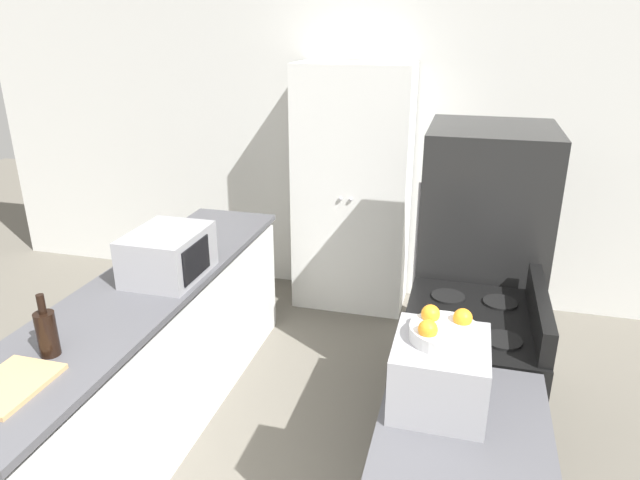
{
  "coord_description": "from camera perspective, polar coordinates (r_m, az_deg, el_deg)",
  "views": [
    {
      "loc": [
        0.78,
        -1.0,
        2.22
      ],
      "look_at": [
        0.0,
        1.93,
        1.05
      ],
      "focal_mm": 32.0,
      "sensor_mm": 36.0,
      "label": 1
    }
  ],
  "objects": [
    {
      "name": "wall_back",
      "position": [
        4.71,
        5.13,
        9.69
      ],
      "size": [
        7.0,
        0.06,
        2.6
      ],
      "color": "silver",
      "rests_on": "ground_plane"
    },
    {
      "name": "counter_left",
      "position": [
        3.42,
        -16.55,
        -11.41
      ],
      "size": [
        0.6,
        2.63,
        0.9
      ],
      "color": "silver",
      "rests_on": "ground_plane"
    },
    {
      "name": "pantry_cabinet",
      "position": [
        4.53,
        3.25,
        4.98
      ],
      "size": [
        0.89,
        0.49,
        1.94
      ],
      "color": "silver",
      "rests_on": "ground_plane"
    },
    {
      "name": "stove",
      "position": [
        3.07,
        14.3,
        -14.77
      ],
      "size": [
        0.66,
        0.78,
        1.06
      ],
      "color": "black",
      "rests_on": "ground_plane"
    },
    {
      "name": "refrigerator",
      "position": [
        3.59,
        15.64,
        -2.41
      ],
      "size": [
        0.73,
        0.75,
        1.67
      ],
      "color": "black",
      "rests_on": "ground_plane"
    },
    {
      "name": "microwave",
      "position": [
        3.23,
        -14.95,
        -1.37
      ],
      "size": [
        0.38,
        0.48,
        0.26
      ],
      "color": "#939399",
      "rests_on": "counter_left"
    },
    {
      "name": "wine_bottle",
      "position": [
        2.67,
        -25.65,
        -8.32
      ],
      "size": [
        0.08,
        0.08,
        0.28
      ],
      "color": "black",
      "rests_on": "counter_left"
    },
    {
      "name": "toaster_oven",
      "position": [
        2.17,
        11.82,
        -12.84
      ],
      "size": [
        0.34,
        0.37,
        0.26
      ],
      "color": "#939399",
      "rests_on": "counter_right"
    },
    {
      "name": "fruit_bowl",
      "position": [
        2.1,
        12.27,
        -8.8
      ],
      "size": [
        0.25,
        0.25,
        0.1
      ],
      "color": "silver",
      "rests_on": "toaster_oven"
    },
    {
      "name": "cutting_board",
      "position": [
        2.56,
        -28.65,
        -12.67
      ],
      "size": [
        0.26,
        0.35,
        0.02
      ],
      "color": "tan",
      "rests_on": "counter_left"
    }
  ]
}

